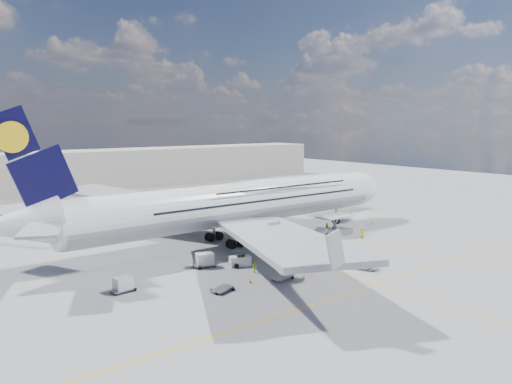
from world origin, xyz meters
TOP-DOWN VIEW (x-y plane):
  - ground at (0.00, 0.00)m, footprint 300.00×300.00m
  - taxi_line_main at (0.00, 0.00)m, footprint 0.25×220.00m
  - taxi_line_cross at (0.00, -20.00)m, footprint 120.00×0.25m
  - taxi_line_diag at (14.00, 10.00)m, footprint 14.16×99.06m
  - airliner at (0.26, 10.00)m, footprint 77.26×79.15m
  - jet_bridge at (29.81, 20.94)m, footprint 18.80×12.10m
  - cargo_loader at (16.82, 2.89)m, footprint 8.53×3.20m
  - terminal at (0.00, 95.00)m, footprint 180.00×16.00m
  - tree_line at (40.00, 140.00)m, footprint 160.00×6.00m
  - dolly_row_a at (-13.13, 0.43)m, footprint 3.59×2.59m
  - dolly_row_b at (-17.12, -9.75)m, footprint 3.38×2.57m
  - dolly_row_c at (-8.18, -10.92)m, footprint 3.13×1.96m
  - dolly_back at (-26.77, -2.34)m, footprint 3.18×1.95m
  - dolly_nose_far at (6.41, -9.49)m, footprint 3.51×2.61m
  - dolly_nose_near at (9.99, 0.47)m, footprint 2.96×1.69m
  - baggage_tug at (-8.86, -2.36)m, footprint 3.35×2.43m
  - catering_truck_inner at (-13.48, 34.82)m, footprint 6.58×3.30m
  - catering_truck_outer at (-9.45, 41.20)m, footprint 7.21×5.41m
  - service_van at (4.20, -14.42)m, footprint 3.24×4.81m
  - crew_nose at (29.70, 4.17)m, footprint 0.75×0.69m
  - crew_loader at (16.86, 4.72)m, footprint 1.20×1.10m
  - crew_wing at (-9.17, -6.14)m, footprint 0.47×0.96m
  - crew_van at (18.74, -2.11)m, footprint 1.14×1.11m
  - crew_tug at (2.72, -9.88)m, footprint 1.16×0.92m
  - cone_nose at (36.18, 15.81)m, footprint 0.44×0.44m
  - cone_wing_left_inner at (-1.42, 30.59)m, footprint 0.44×0.44m
  - cone_wing_left_outer at (-16.15, 30.84)m, footprint 0.48×0.48m
  - cone_wing_right_inner at (-12.43, -9.36)m, footprint 0.43×0.43m
  - cone_wing_right_outer at (-5.56, -12.27)m, footprint 0.40×0.40m

SIDE VIEW (x-z plane):
  - ground at x=0.00m, z-range 0.00..0.00m
  - taxi_line_main at x=0.00m, z-range 0.00..0.01m
  - taxi_line_cross at x=0.00m, z-range 0.00..0.01m
  - taxi_line_diag at x=14.00m, z-range 0.00..0.01m
  - cone_wing_right_outer at x=-5.56m, z-range -0.01..0.50m
  - cone_wing_right_inner at x=-12.43m, z-range -0.01..0.53m
  - cone_wing_left_inner at x=-1.42m, z-range -0.01..0.55m
  - cone_nose at x=36.18m, z-range -0.01..0.56m
  - cone_wing_left_outer at x=-16.15m, z-range -0.01..0.60m
  - dolly_nose_near at x=9.99m, z-range 0.12..0.54m
  - dolly_row_c at x=-8.18m, z-range 0.12..0.55m
  - dolly_row_b at x=-17.12m, z-range 0.12..0.56m
  - service_van at x=4.20m, z-range 0.00..1.23m
  - crew_wing at x=-9.17m, z-range 0.00..1.58m
  - crew_tug at x=2.72m, z-range 0.00..1.58m
  - baggage_tug at x=-8.86m, z-range -0.11..1.79m
  - crew_nose at x=29.70m, z-range 0.00..1.72m
  - crew_van at x=18.74m, z-range 0.00..1.97m
  - crew_loader at x=16.86m, z-range 0.00..2.01m
  - dolly_back at x=-26.77m, z-range 0.07..1.98m
  - dolly_nose_far at x=6.41m, z-range 0.07..2.06m
  - dolly_row_a at x=-13.13m, z-range 0.08..2.12m
  - cargo_loader at x=16.82m, z-range -0.59..3.09m
  - catering_truck_inner at x=-13.48m, z-range -0.11..3.65m
  - catering_truck_outer at x=-9.45m, z-range -0.14..3.82m
  - tree_line at x=40.00m, z-range 0.00..8.00m
  - terminal at x=0.00m, z-range 0.00..12.00m
  - jet_bridge at x=29.81m, z-range 2.60..11.10m
  - airliner at x=0.26m, z-range -4.98..18.72m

